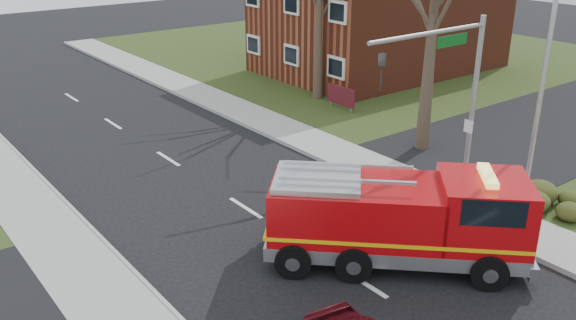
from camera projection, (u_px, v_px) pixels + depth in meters
ground at (362, 282)px, 17.55m from camera, size 120.00×120.00×0.00m
sidewalk_right at (492, 219)px, 21.03m from camera, size 2.40×80.00×0.15m
brick_building at (382, 15)px, 40.15m from camera, size 15.40×10.40×7.25m
health_center_sign at (341, 96)px, 32.34m from camera, size 0.12×2.00×1.40m
hedge_corner at (565, 194)px, 21.69m from camera, size 2.80×2.00×0.90m
traffic_signal_mast at (452, 84)px, 19.83m from camera, size 5.29×0.18×6.80m
streetlight_pole at (540, 92)px, 19.52m from camera, size 1.48×0.16×8.40m
fire_engine at (399, 221)px, 18.12m from camera, size 7.21×7.08×3.04m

